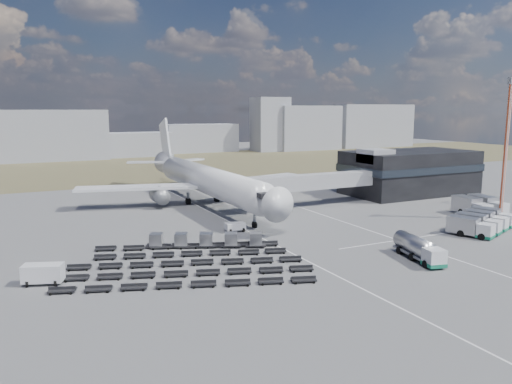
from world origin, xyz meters
name	(u,v)px	position (x,y,z in m)	size (l,w,h in m)	color
ground	(281,240)	(0.00, 0.00, 0.00)	(420.00, 420.00, 0.00)	#565659
grass_strip	(126,166)	(0.00, 110.00, 0.01)	(420.00, 90.00, 0.01)	brown
lane_markings	(323,229)	(9.77, 3.00, 0.01)	(47.12, 110.00, 0.01)	silver
terminal	(409,171)	(47.77, 23.96, 5.25)	(30.40, 16.40, 11.00)	black
jet_bridge	(301,183)	(15.90, 20.42, 5.05)	(30.30, 3.80, 7.05)	#939399
airliner	(205,179)	(0.00, 32.38, 5.29)	(51.59, 64.53, 17.62)	silver
skyline	(130,134)	(9.53, 147.12, 9.54)	(303.50, 26.16, 25.17)	#9395A0
fuel_tanker	(419,249)	(11.41, -16.82, 1.51)	(4.32, 9.64, 3.02)	silver
pushback_tug	(235,227)	(-4.00, 8.00, 0.72)	(3.18, 1.79, 1.44)	silver
utility_van	(43,274)	(-33.54, -4.94, 1.16)	(4.37, 1.98, 2.33)	silver
catering_truck	(251,187)	(14.58, 40.53, 1.54)	(5.12, 7.09, 3.01)	silver
service_trucks_near	(481,222)	(32.28, -9.35, 1.49)	(14.00, 10.79, 2.75)	silver
service_trucks_far	(479,206)	(42.32, -0.55, 1.72)	(7.37, 8.52, 3.16)	silver
uld_row	(206,240)	(-11.55, 1.22, 1.13)	(16.30, 8.80, 1.88)	black
baggage_dollies	(187,263)	(-16.71, -5.75, 0.34)	(32.86, 26.01, 0.69)	black
floodlight_mast	(506,150)	(42.72, -4.82, 12.55)	(2.38, 1.93, 25.04)	#BB411D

